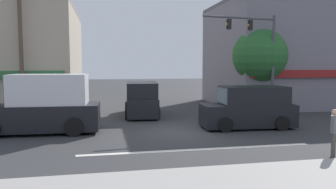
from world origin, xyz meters
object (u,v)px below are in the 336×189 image
utility_pole_near_left (21,44)px  pedestrian_foreground_with_bag (334,130)px  box_truck_approaching_near (42,106)px  utility_pole_far_right (266,46)px  street_tree (260,56)px  traffic_light_mast (260,49)px  van_waiting_far (249,108)px  van_crossing_rightbound (141,100)px

utility_pole_near_left → pedestrian_foreground_with_bag: utility_pole_near_left is taller
utility_pole_near_left → box_truck_approaching_near: 5.00m
utility_pole_near_left → utility_pole_far_right: size_ratio=0.95×
street_tree → utility_pole_near_left: bearing=-177.5°
street_tree → utility_pole_far_right: bearing=49.2°
traffic_light_mast → pedestrian_foreground_with_bag: bearing=-100.4°
van_waiting_far → van_crossing_rightbound: same height
utility_pole_far_right → pedestrian_foreground_with_bag: bearing=-107.0°
utility_pole_far_right → traffic_light_mast: 3.66m
box_truck_approaching_near → van_waiting_far: bearing=-4.2°
utility_pole_near_left → van_crossing_rightbound: bearing=6.1°
utility_pole_near_left → van_waiting_far: size_ratio=1.78×
utility_pole_far_right → utility_pole_near_left: bearing=-172.8°
utility_pole_far_right → traffic_light_mast: bearing=-123.5°
utility_pole_near_left → van_crossing_rightbound: size_ratio=1.77×
van_crossing_rightbound → pedestrian_foreground_with_bag: size_ratio=2.83×
traffic_light_mast → van_waiting_far: bearing=-123.5°
utility_pole_near_left → pedestrian_foreground_with_bag: 16.04m
street_tree → box_truck_approaching_near: size_ratio=0.99×
utility_pole_far_right → traffic_light_mast: (-2.01, -3.03, -0.37)m
van_waiting_far → van_crossing_rightbound: (-4.87, 5.05, 0.00)m
van_crossing_rightbound → box_truck_approaching_near: size_ratio=0.83×
traffic_light_mast → street_tree: bearing=63.4°
utility_pole_near_left → traffic_light_mast: size_ratio=1.35×
van_crossing_rightbound → utility_pole_far_right: bearing=8.0°
utility_pole_near_left → traffic_light_mast: 13.87m
traffic_light_mast → pedestrian_foreground_with_bag: size_ratio=3.71×
van_waiting_far → pedestrian_foreground_with_bag: 5.53m
van_waiting_far → pedestrian_foreground_with_bag: bearing=-84.1°
box_truck_approaching_near → pedestrian_foreground_with_bag: bearing=-30.5°
van_waiting_far → pedestrian_foreground_with_bag: (0.56, -5.50, -0.05)m
pedestrian_foreground_with_bag → van_crossing_rightbound: bearing=117.3°
utility_pole_near_left → van_waiting_far: (11.66, -4.32, -3.33)m
box_truck_approaching_near → utility_pole_near_left: bearing=114.7°
van_crossing_rightbound → traffic_light_mast: bearing=-14.0°
traffic_light_mast → van_waiting_far: traffic_light_mast is taller
traffic_light_mast → van_crossing_rightbound: size_ratio=1.31×
van_crossing_rightbound → box_truck_approaching_near: 6.72m
van_crossing_rightbound → box_truck_approaching_near: box_truck_approaching_near is taller
traffic_light_mast → van_crossing_rightbound: traffic_light_mast is taller
utility_pole_far_right → box_truck_approaching_near: utility_pole_far_right is taller
van_waiting_far → van_crossing_rightbound: size_ratio=1.00×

